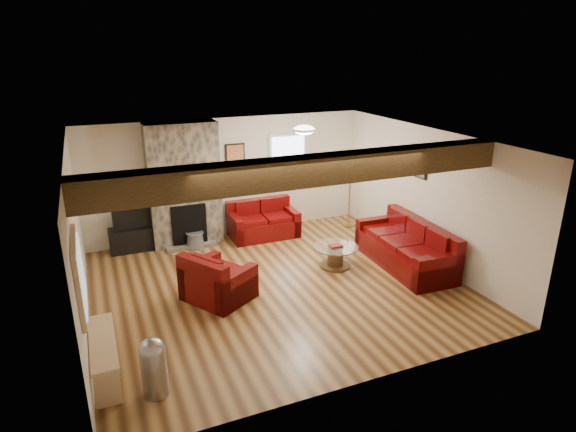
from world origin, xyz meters
name	(u,v)px	position (x,y,z in m)	size (l,w,h in m)	color
room	(276,217)	(0.00, 0.00, 1.25)	(8.00, 8.00, 8.00)	#553216
oak_beam	(310,170)	(0.00, -1.25, 2.31)	(6.00, 0.36, 0.38)	black
chimney_breast	(184,186)	(-1.00, 2.49, 1.22)	(1.40, 0.67, 2.50)	#38332B
back_window	(288,158)	(1.35, 2.71, 1.55)	(0.90, 0.08, 1.10)	silver
hatch_window	(79,276)	(-2.96, -1.50, 1.45)	(0.08, 1.00, 0.90)	tan
ceiling_dome	(304,131)	(0.90, 0.90, 2.44)	(0.40, 0.40, 0.18)	white
artwork_back	(235,156)	(0.15, 2.71, 1.70)	(0.42, 0.06, 0.52)	black
artwork_right	(417,166)	(2.96, 0.30, 1.75)	(0.06, 0.55, 0.42)	black
sofa_three	(405,244)	(2.48, -0.17, 0.42)	(2.17, 0.91, 0.84)	#440504
loveseat	(263,219)	(0.58, 2.23, 0.38)	(1.43, 0.82, 0.76)	#440504
armchair_red	(218,276)	(-1.03, -0.03, 0.39)	(0.98, 0.85, 0.79)	#440504
coffee_table	(335,256)	(1.28, 0.28, 0.20)	(0.83, 0.83, 0.44)	#412915
tv_cabinet	(134,239)	(-2.06, 2.53, 0.24)	(0.96, 0.38, 0.48)	black
television	(132,217)	(-2.06, 2.53, 0.69)	(0.75, 0.10, 0.43)	black
floor_lamp	(351,169)	(2.60, 2.10, 1.31)	(0.39, 0.39, 1.54)	#A88B46
pine_bench	(105,358)	(-2.83, -1.37, 0.24)	(0.30, 1.30, 0.49)	tan
pedal_bin	(154,367)	(-2.32, -1.98, 0.38)	(0.30, 0.30, 0.76)	#98989D
coal_bucket	(195,240)	(-0.92, 2.16, 0.17)	(0.37, 0.37, 0.35)	gray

